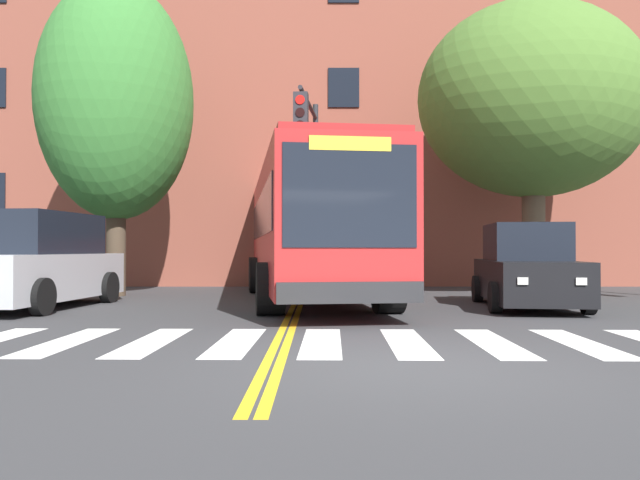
{
  "coord_description": "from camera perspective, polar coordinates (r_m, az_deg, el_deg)",
  "views": [
    {
      "loc": [
        -1.01,
        -7.09,
        1.33
      ],
      "look_at": [
        -1.01,
        8.29,
        1.55
      ],
      "focal_mm": 35.0,
      "sensor_mm": 36.0,
      "label": 1
    }
  ],
  "objects": [
    {
      "name": "street_tree_curbside_small",
      "position": [
        19.06,
        -18.11,
        11.98
      ],
      "size": [
        5.91,
        6.03,
        8.98
      ],
      "color": "#4C3D2D",
      "rests_on": "ground"
    },
    {
      "name": "ground_plane",
      "position": [
        7.28,
        8.15,
        -11.36
      ],
      "size": [
        120.0,
        120.0,
        0.0
      ],
      "primitive_type": "plane",
      "color": "#38383A"
    },
    {
      "name": "lane_line_yellow_inner",
      "position": [
        22.92,
        -1.58,
        -4.15
      ],
      "size": [
        0.12,
        36.0,
        0.01
      ],
      "primitive_type": "cube",
      "color": "gold",
      "rests_on": "ground"
    },
    {
      "name": "car_silver_near_lane",
      "position": [
        15.43,
        -24.48,
        -1.9
      ],
      "size": [
        2.6,
        5.14,
        2.15
      ],
      "color": "#B7BABF",
      "rests_on": "ground"
    },
    {
      "name": "city_bus",
      "position": [
        16.41,
        -1.04,
        1.15
      ],
      "size": [
        4.12,
        12.3,
        3.5
      ],
      "color": "#B22323",
      "rests_on": "ground"
    },
    {
      "name": "building_facade",
      "position": [
        27.48,
        1.77,
        10.36
      ],
      "size": [
        31.33,
        10.01,
        13.31
      ],
      "color": "brown",
      "rests_on": "ground"
    },
    {
      "name": "street_tree_curbside_large",
      "position": [
        19.59,
        18.88,
        11.9
      ],
      "size": [
        9.05,
        8.73,
        8.47
      ],
      "color": "brown",
      "rests_on": "ground"
    },
    {
      "name": "car_black_far_lane",
      "position": [
        14.97,
        18.35,
        -2.6
      ],
      "size": [
        2.46,
        4.7,
        1.91
      ],
      "color": "black",
      "rests_on": "ground"
    },
    {
      "name": "traffic_light_overhead",
      "position": [
        16.86,
        -0.94,
        7.43
      ],
      "size": [
        0.59,
        3.59,
        5.55
      ],
      "color": "#28282D",
      "rests_on": "ground"
    },
    {
      "name": "crosswalk",
      "position": [
        9.06,
        7.94,
        -9.25
      ],
      "size": [
        15.2,
        3.16,
        0.01
      ],
      "color": "white",
      "rests_on": "ground"
    },
    {
      "name": "lane_line_yellow_outer",
      "position": [
        22.92,
        -1.18,
        -4.15
      ],
      "size": [
        0.12,
        36.0,
        0.01
      ],
      "primitive_type": "cube",
      "color": "gold",
      "rests_on": "ground"
    }
  ]
}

